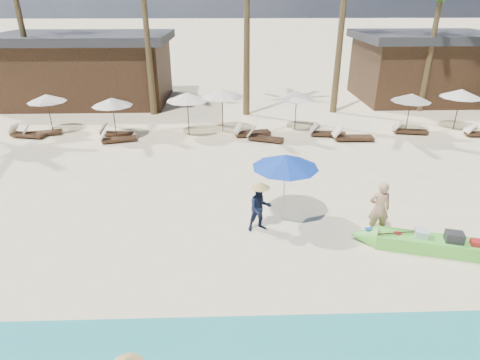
{
  "coord_description": "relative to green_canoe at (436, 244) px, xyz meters",
  "views": [
    {
      "loc": [
        1.01,
        -9.28,
        6.49
      ],
      "look_at": [
        1.38,
        2.0,
        1.25
      ],
      "focal_mm": 30.0,
      "sensor_mm": 36.0,
      "label": 1
    }
  ],
  "objects": [
    {
      "name": "ground",
      "position": [
        -6.73,
        0.17,
        -0.22
      ],
      "size": [
        240.0,
        240.0,
        0.0
      ],
      "primitive_type": "plane",
      "color": "beige",
      "rests_on": "ground"
    },
    {
      "name": "green_canoe",
      "position": [
        0.0,
        0.0,
        0.0
      ],
      "size": [
        5.04,
        1.74,
        0.66
      ],
      "rotation": [
        0.0,
        0.0,
        -0.28
      ],
      "color": "#5BCD3E",
      "rests_on": "ground"
    },
    {
      "name": "tourist",
      "position": [
        -1.35,
        0.95,
        0.63
      ],
      "size": [
        0.65,
        0.46,
        1.7
      ],
      "primitive_type": "imported",
      "rotation": [
        0.0,
        0.0,
        3.05
      ],
      "color": "tan",
      "rests_on": "ground"
    },
    {
      "name": "vendor_green",
      "position": [
        -4.79,
        1.29,
        0.51
      ],
      "size": [
        0.83,
        0.72,
        1.47
      ],
      "primitive_type": "imported",
      "rotation": [
        0.0,
        0.0,
        0.25
      ],
      "color": "#121933",
      "rests_on": "ground"
    },
    {
      "name": "blue_umbrella",
      "position": [
        -4.0,
        1.92,
        1.75
      ],
      "size": [
        2.03,
        2.03,
        2.18
      ],
      "color": "#99999E",
      "rests_on": "ground"
    },
    {
      "name": "resort_parasol_3",
      "position": [
        -14.79,
        11.16,
        1.54
      ],
      "size": [
        1.9,
        1.9,
        1.95
      ],
      "color": "#3C2718",
      "rests_on": "ground"
    },
    {
      "name": "lounger_3_right",
      "position": [
        -15.77,
        10.28,
        -0.02
      ],
      "size": [
        1.85,
        0.92,
        0.6
      ],
      "rotation": [
        0.0,
        0.0,
        -0.22
      ],
      "color": "#3C2718",
      "rests_on": "ground"
    },
    {
      "name": "resort_parasol_4",
      "position": [
        -11.25,
        10.14,
        1.58
      ],
      "size": [
        1.94,
        1.94,
        2.0
      ],
      "color": "#3C2718",
      "rests_on": "ground"
    },
    {
      "name": "lounger_4_left",
      "position": [
        -15.13,
        10.54,
        -0.02
      ],
      "size": [
        1.82,
        0.93,
        0.59
      ],
      "rotation": [
        0.0,
        0.0,
        0.23
      ],
      "color": "#3C2718",
      "rests_on": "ground"
    },
    {
      "name": "lounger_4_right",
      "position": [
        -11.4,
        10.35,
        -0.04
      ],
      "size": [
        1.67,
        0.69,
        0.55
      ],
      "rotation": [
        0.0,
        0.0,
        -0.12
      ],
      "color": "#3C2718",
      "rests_on": "ground"
    },
    {
      "name": "resort_parasol_5",
      "position": [
        -7.68,
        10.52,
        1.71
      ],
      "size": [
        2.08,
        2.08,
        2.14
      ],
      "color": "#3C2718",
      "rests_on": "ground"
    },
    {
      "name": "lounger_5_left",
      "position": [
        -11.08,
        9.42,
        -0.03
      ],
      "size": [
        1.79,
        0.94,
        0.58
      ],
      "rotation": [
        0.0,
        0.0,
        0.25
      ],
      "color": "#3C2718",
      "rests_on": "ground"
    },
    {
      "name": "resort_parasol_6",
      "position": [
        -5.96,
        10.94,
        1.79
      ],
      "size": [
        2.16,
        2.16,
        2.23
      ],
      "color": "#3C2718",
      "rests_on": "ground"
    },
    {
      "name": "lounger_6_left",
      "position": [
        -4.58,
        10.13,
        -0.01
      ],
      "size": [
        1.94,
        1.01,
        0.63
      ],
      "rotation": [
        0.0,
        0.0,
        0.25
      ],
      "color": "#3C2718",
      "rests_on": "ground"
    },
    {
      "name": "lounger_6_right",
      "position": [
        -3.98,
        9.34,
        -0.02
      ],
      "size": [
        1.83,
        1.1,
        0.59
      ],
      "rotation": [
        0.0,
        0.0,
        -0.35
      ],
      "color": "#3C2718",
      "rests_on": "ground"
    },
    {
      "name": "resort_parasol_7",
      "position": [
        -2.16,
        11.17,
        1.6
      ],
      "size": [
        1.96,
        1.96,
        2.01
      ],
      "color": "#3C2718",
      "rests_on": "ground"
    },
    {
      "name": "lounger_7_left",
      "position": [
        -0.79,
        9.96,
        -0.02
      ],
      "size": [
        1.85,
        0.81,
        0.61
      ],
      "rotation": [
        0.0,
        0.0,
        -0.15
      ],
      "color": "#3C2718",
      "rests_on": "ground"
    },
    {
      "name": "lounger_7_right",
      "position": [
        0.27,
        9.26,
        0.0
      ],
      "size": [
        1.99,
        0.67,
        0.67
      ],
      "rotation": [
        0.0,
        0.0,
        -0.03
      ],
      "color": "#3C2718",
      "rests_on": "ground"
    },
    {
      "name": "resort_parasol_8",
      "position": [
        3.49,
        10.47,
        1.59
      ],
      "size": [
        1.95,
        1.95,
        2.01
      ],
      "color": "#3C2718",
      "rests_on": "ground"
    },
    {
      "name": "lounger_8_left",
      "position": [
        3.53,
        10.23,
        -0.03
      ],
      "size": [
        1.77,
        0.81,
        0.58
      ],
      "rotation": [
        0.0,
        0.0,
        -0.17
      ],
      "color": "#3C2718",
      "rests_on": "ground"
    },
    {
      "name": "resort_parasol_9",
      "position": [
        6.24,
        10.91,
        1.68
      ],
      "size": [
        2.05,
        2.05,
        2.11
      ],
      "color": "#3C2718",
      "rests_on": "ground"
    },
    {
      "name": "pavilion_west",
      "position": [
        -14.73,
        17.67,
        1.97
      ],
      "size": [
        10.8,
        6.6,
        4.3
      ],
      "color": "#3C2718",
      "rests_on": "ground"
    },
    {
      "name": "pavilion_east",
      "position": [
        7.27,
        17.67,
        1.97
      ],
      "size": [
        8.8,
        6.6,
        4.3
      ],
      "color": "#3C2718",
      "rests_on": "ground"
    }
  ]
}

